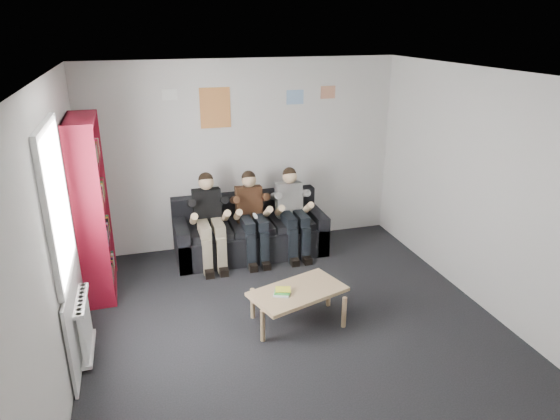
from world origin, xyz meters
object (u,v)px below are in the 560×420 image
sofa (250,233)px  person_middle (252,217)px  bookshelf (93,208)px  person_left (210,221)px  person_right (293,213)px  coffee_table (298,294)px

sofa → person_middle: 0.38m
bookshelf → person_middle: size_ratio=1.75×
bookshelf → person_left: size_ratio=1.72×
person_right → sofa: bearing=164.0°
bookshelf → sofa: bearing=13.9°
bookshelf → person_right: bearing=6.4°
sofa → coffee_table: 1.93m
person_middle → person_left: bearing=-175.9°
person_left → sofa: bearing=18.1°
person_middle → person_right: 0.59m
sofa → person_middle: bearing=-90.0°
person_left → person_middle: person_left is taller
bookshelf → person_middle: bearing=8.6°
bookshelf → person_left: (1.42, 0.35, -0.45)m
person_left → person_right: person_left is taller
sofa → bookshelf: bearing=-165.0°
bookshelf → coffee_table: bookshelf is taller
person_right → person_left: bearing=-177.9°
sofa → person_middle: person_middle is taller
sofa → person_right: person_right is taller
coffee_table → person_left: bearing=111.8°
bookshelf → person_middle: 2.09m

